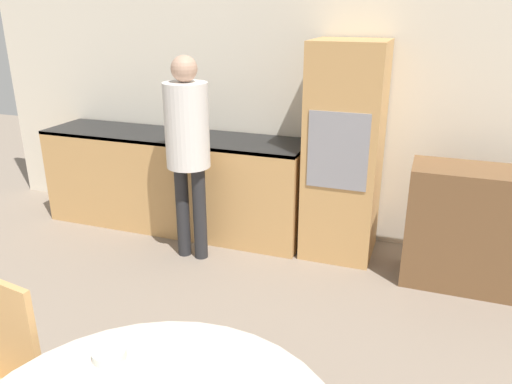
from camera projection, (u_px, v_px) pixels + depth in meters
wall_back at (328, 94)px, 4.30m from camera, size 6.92×0.05×2.60m
kitchen_counter at (174, 180)px, 4.71m from camera, size 2.51×0.60×0.91m
oven_unit at (344, 152)px, 4.07m from camera, size 0.58×0.59×1.77m
sideboard at (480, 230)px, 3.68m from camera, size 1.06×0.45×0.92m
person_standing at (188, 138)px, 3.93m from camera, size 0.35×0.35×1.67m
bowl_centre at (109, 354)px, 1.90m from camera, size 0.13×0.13×0.04m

